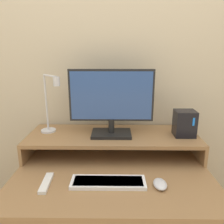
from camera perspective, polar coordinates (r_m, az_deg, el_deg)
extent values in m
cube|color=beige|center=(1.49, 0.33, 11.28)|extent=(6.00, 0.05, 2.50)
cube|color=olive|center=(1.25, 0.16, -15.13)|extent=(1.04, 0.75, 0.03)
cube|color=olive|center=(1.48, -20.18, -8.03)|extent=(0.02, 0.36, 0.11)
cube|color=olive|center=(1.47, 20.77, -8.20)|extent=(0.02, 0.36, 0.11)
cube|color=olive|center=(1.36, 0.24, -6.20)|extent=(1.04, 0.36, 0.02)
cube|color=black|center=(1.34, -0.17, -5.65)|extent=(0.24, 0.16, 0.02)
cylinder|color=black|center=(1.32, -0.17, -3.55)|extent=(0.04, 0.04, 0.09)
cube|color=black|center=(1.28, -0.17, 4.33)|extent=(0.50, 0.02, 0.31)
cube|color=#2D4C8C|center=(1.27, -0.18, 4.23)|extent=(0.47, 0.01, 0.28)
cylinder|color=silver|center=(1.46, -16.26, -4.66)|extent=(0.09, 0.09, 0.01)
cylinder|color=silver|center=(1.41, -16.80, 2.22)|extent=(0.01, 0.01, 0.35)
cylinder|color=silver|center=(1.32, -15.95, 9.06)|extent=(0.11, 0.11, 0.01)
cylinder|color=silver|center=(1.25, -14.31, 7.74)|extent=(0.04, 0.04, 0.05)
cube|color=black|center=(1.38, 18.42, -2.83)|extent=(0.12, 0.11, 0.16)
cube|color=#1972F2|center=(1.33, 20.56, -2.41)|extent=(0.01, 0.00, 0.05)
cube|color=white|center=(1.11, -1.00, -17.88)|extent=(0.36, 0.11, 0.02)
cube|color=silver|center=(1.11, -1.00, -17.64)|extent=(0.33, 0.09, 0.01)
ellipsoid|color=silver|center=(1.11, 12.44, -17.90)|extent=(0.06, 0.10, 0.03)
cube|color=white|center=(1.15, -16.80, -17.31)|extent=(0.04, 0.16, 0.02)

